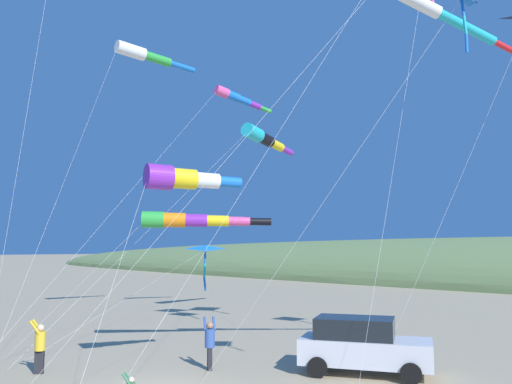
% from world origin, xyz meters
% --- Properties ---
extents(parked_car, '(3.64, 4.67, 1.85)m').
position_xyz_m(parked_car, '(6.41, -2.63, 0.95)').
color(parked_car, silver).
rests_on(parked_car, ground_plane).
extents(cooler_box, '(0.62, 0.42, 0.42)m').
position_xyz_m(cooler_box, '(9.41, -1.73, 0.21)').
color(cooler_box, red).
rests_on(cooler_box, ground_plane).
extents(person_adult_flyer, '(0.64, 0.62, 1.79)m').
position_xyz_m(person_adult_flyer, '(-1.27, 5.07, 0.97)').
color(person_adult_flyer, '#232328').
rests_on(person_adult_flyer, ground_plane).
extents(person_child_green_jacket, '(0.60, 0.64, 1.78)m').
position_xyz_m(person_child_green_jacket, '(3.16, 1.46, 0.97)').
color(person_child_green_jacket, '#232328').
rests_on(person_child_green_jacket, ground_plane).
extents(kite_windsock_teal_far_right, '(8.25, 6.37, 5.68)m').
position_xyz_m(kite_windsock_teal_far_right, '(4.36, 4.26, 5.32)').
color(kite_windsock_teal_far_right, green).
rests_on(kite_windsock_teal_far_right, ground_plane).
extents(kite_windsock_black_fish_shape, '(6.95, 3.16, 6.83)m').
position_xyz_m(kite_windsock_black_fish_shape, '(1.25, 0.68, 6.42)').
color(kite_windsock_black_fish_shape, purple).
rests_on(kite_windsock_black_fish_shape, ground_plane).
extents(kite_delta_blue_topmost, '(13.27, 5.48, 4.45)m').
position_xyz_m(kite_delta_blue_topmost, '(11.14, 11.48, 4.13)').
color(kite_delta_blue_topmost, blue).
rests_on(kite_delta_blue_topmost, ground_plane).
extents(kite_windsock_small_distant, '(11.80, 4.08, 15.55)m').
position_xyz_m(kite_windsock_small_distant, '(6.99, 11.95, 15.07)').
color(kite_windsock_small_distant, white).
rests_on(kite_windsock_small_distant, ground_plane).
extents(kite_windsock_long_streamer_right, '(17.44, 4.07, 13.75)m').
position_xyz_m(kite_windsock_long_streamer_right, '(11.98, 9.72, 13.16)').
color(kite_windsock_long_streamer_right, '#EF4C93').
rests_on(kite_windsock_long_streamer_right, ground_plane).
extents(kite_windsock_rainbow_low_near, '(14.07, 8.57, 12.28)m').
position_xyz_m(kite_windsock_rainbow_low_near, '(6.18, -5.88, 11.42)').
color(kite_windsock_rainbow_low_near, white).
rests_on(kite_windsock_rainbow_low_near, ground_plane).
extents(kite_windsock_purple_drifting, '(18.12, 2.96, 11.25)m').
position_xyz_m(kite_windsock_purple_drifting, '(13.03, 8.45, 10.63)').
color(kite_windsock_purple_drifting, '#1EB7C6').
rests_on(kite_windsock_purple_drifting, ground_plane).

